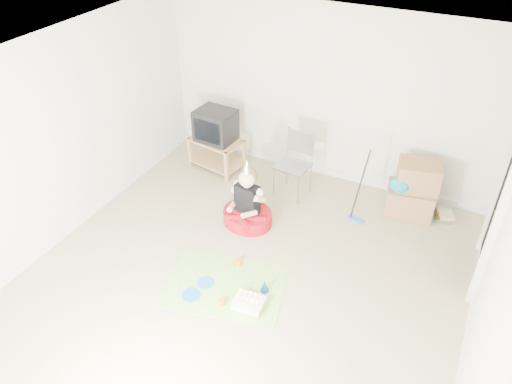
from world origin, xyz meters
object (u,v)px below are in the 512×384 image
at_px(crt_tv, 216,125).
at_px(tv_stand, 217,151).
at_px(cardboard_boxes, 413,190).
at_px(folding_chair, 293,166).
at_px(seated_woman, 247,210).
at_px(birthday_cake, 249,304).

bearing_deg(crt_tv, tv_stand, -85.74).
bearing_deg(cardboard_boxes, folding_chair, -170.04).
relative_size(tv_stand, seated_woman, 0.89).
xyz_separation_m(cardboard_boxes, seated_woman, (-1.92, -1.21, -0.17)).
relative_size(crt_tv, seated_woman, 0.57).
xyz_separation_m(crt_tv, birthday_cake, (1.78, -2.40, -0.70)).
xyz_separation_m(folding_chair, seated_woman, (-0.27, -0.92, -0.26)).
xyz_separation_m(seated_woman, birthday_cake, (0.70, -1.34, -0.17)).
height_order(tv_stand, crt_tv, crt_tv).
xyz_separation_m(tv_stand, birthday_cake, (1.78, -2.40, -0.25)).
distance_m(cardboard_boxes, birthday_cake, 2.85).
xyz_separation_m(crt_tv, cardboard_boxes, (3.00, 0.14, -0.37)).
relative_size(crt_tv, birthday_cake, 1.58).
xyz_separation_m(crt_tv, seated_woman, (1.08, -1.06, -0.53)).
bearing_deg(folding_chair, crt_tv, 173.87).
distance_m(crt_tv, birthday_cake, 3.07).
bearing_deg(seated_woman, folding_chair, 73.53).
distance_m(tv_stand, birthday_cake, 3.00).
bearing_deg(folding_chair, cardboard_boxes, 9.96).
xyz_separation_m(folding_chair, cardboard_boxes, (1.65, 0.29, -0.09)).
bearing_deg(cardboard_boxes, seated_woman, -147.88).
distance_m(crt_tv, folding_chair, 1.38).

